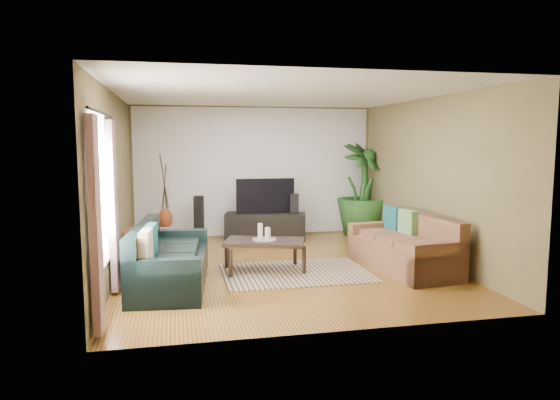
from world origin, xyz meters
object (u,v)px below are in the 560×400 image
object	(u,v)px
vase	(165,219)
sofa_right	(403,242)
speaker_left	(199,219)
pedestal	(166,234)
coffee_table	(265,256)
speaker_right	(294,216)
sofa_left	(171,255)
potted_plant	(363,189)
tv_stand	(265,226)
television	(265,196)
side_table	(139,244)

from	to	relation	value
vase	sofa_right	bearing A→B (deg)	-38.71
speaker_left	pedestal	world-z (taller)	speaker_left
coffee_table	pedestal	bearing A→B (deg)	137.79
speaker_right	vase	distance (m)	2.58
speaker_right	sofa_left	bearing A→B (deg)	-118.33
sofa_right	potted_plant	distance (m)	2.92
speaker_left	speaker_right	distance (m)	1.93
coffee_table	speaker_right	distance (m)	2.63
pedestal	tv_stand	bearing A→B (deg)	-3.20
speaker_right	potted_plant	size ratio (longest dim) A/B	0.48
speaker_right	tv_stand	bearing A→B (deg)	-173.96
speaker_left	pedestal	distance (m)	0.72
speaker_right	television	bearing A→B (deg)	-175.87
coffee_table	potted_plant	distance (m)	3.66
coffee_table	speaker_left	size ratio (longest dim) A/B	1.30
sofa_right	television	bearing A→B (deg)	-156.45
tv_stand	television	bearing A→B (deg)	105.29
speaker_right	sofa_right	bearing A→B (deg)	-56.55
sofa_right	speaker_left	bearing A→B (deg)	-140.73
sofa_left	sofa_right	xyz separation A→B (m)	(3.51, 0.12, 0.00)
pedestal	speaker_left	bearing A→B (deg)	-3.35
speaker_right	coffee_table	bearing A→B (deg)	-101.44
sofa_right	television	world-z (taller)	television
potted_plant	vase	xyz separation A→B (m)	(-4.10, 0.08, -0.51)
coffee_table	tv_stand	xyz separation A→B (m)	(0.46, 2.46, 0.03)
speaker_left	tv_stand	bearing A→B (deg)	15.56
sofa_right	sofa_left	bearing A→B (deg)	-94.85
sofa_left	television	size ratio (longest dim) A/B	1.81
pedestal	vase	bearing A→B (deg)	0.00
potted_plant	coffee_table	bearing A→B (deg)	-135.87
tv_stand	speaker_right	distance (m)	0.62
speaker_right	side_table	xyz separation A→B (m)	(-2.98, -1.20, -0.21)
sofa_left	coffee_table	world-z (taller)	sofa_left
sofa_right	pedestal	xyz separation A→B (m)	(-3.64, 2.92, -0.27)
sofa_left	speaker_right	distance (m)	3.76
coffee_table	vase	size ratio (longest dim) A/B	2.90
sofa_right	television	distance (m)	3.30
potted_plant	pedestal	bearing A→B (deg)	178.89
television	speaker_right	distance (m)	0.73
sofa_right	coffee_table	bearing A→B (deg)	-105.92
coffee_table	pedestal	size ratio (longest dim) A/B	3.71
tv_stand	sofa_right	bearing A→B (deg)	-44.22
coffee_table	speaker_right	xyz separation A→B (m)	(1.05, 2.40, 0.22)
tv_stand	pedestal	size ratio (longest dim) A/B	5.06
pedestal	speaker_right	bearing A→B (deg)	-3.90
potted_plant	sofa_left	bearing A→B (deg)	-143.33
tv_stand	vase	world-z (taller)	vase
tv_stand	television	world-z (taller)	television
coffee_table	television	bearing A→B (deg)	96.60
speaker_left	potted_plant	world-z (taller)	potted_plant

